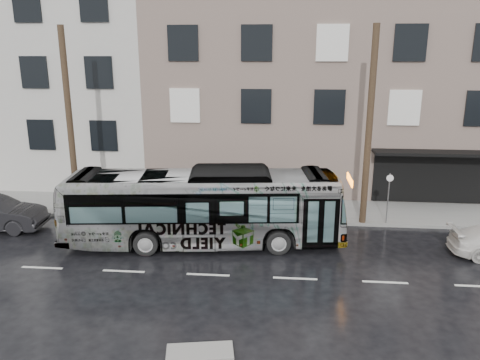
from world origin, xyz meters
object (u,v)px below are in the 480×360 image
object	(u,v)px
bus	(203,207)
utility_pole_front	(369,128)
sign_post	(388,198)
utility_pole_rear	(70,124)

from	to	relation	value
bus	utility_pole_front	bearing A→B (deg)	-74.42
utility_pole_front	bus	xyz separation A→B (m)	(-7.14, -2.87, -3.02)
sign_post	bus	world-z (taller)	bus
utility_pole_rear	sign_post	bearing A→B (deg)	0.00
utility_pole_rear	bus	xyz separation A→B (m)	(6.86, -2.87, -3.02)
utility_pole_front	utility_pole_rear	distance (m)	14.00
sign_post	bus	size ratio (longest dim) A/B	0.20
utility_pole_front	utility_pole_rear	size ratio (longest dim) A/B	1.00
sign_post	utility_pole_rear	bearing A→B (deg)	180.00
utility_pole_rear	bus	distance (m)	8.03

